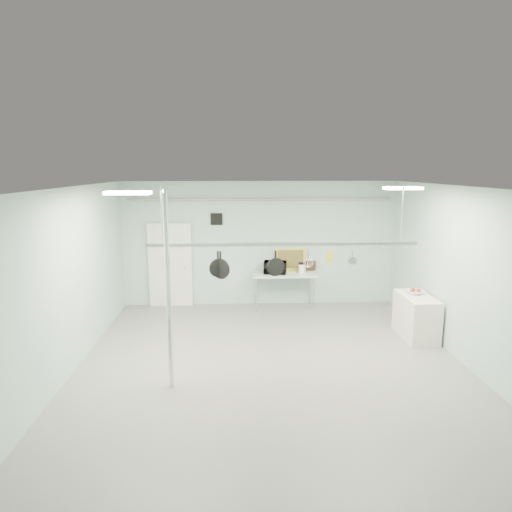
{
  "coord_description": "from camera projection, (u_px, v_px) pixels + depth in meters",
  "views": [
    {
      "loc": [
        -0.66,
        -7.58,
        3.51
      ],
      "look_at": [
        -0.24,
        1.0,
        1.86
      ],
      "focal_mm": 32.0,
      "sensor_mm": 36.0,
      "label": 1
    }
  ],
  "objects": [
    {
      "name": "fruit_cluster",
      "position": [
        415.0,
        290.0,
        9.63
      ],
      "size": [
        0.24,
        0.24,
        0.09
      ],
      "primitive_type": null,
      "color": "maroon",
      "rests_on": "fruit_bowl"
    },
    {
      "name": "door",
      "position": [
        170.0,
        266.0,
        11.69
      ],
      "size": [
        1.1,
        0.1,
        2.2
      ],
      "primitive_type": "cube",
      "color": "silver",
      "rests_on": "floor"
    },
    {
      "name": "back_wall",
      "position": [
        260.0,
        244.0,
        11.74
      ],
      "size": [
        7.0,
        0.02,
        3.2
      ],
      "primitive_type": "cube",
      "color": "#A9CABE",
      "rests_on": "floor"
    },
    {
      "name": "skillet_left",
      "position": [
        218.0,
        264.0,
        8.03
      ],
      "size": [
        0.33,
        0.2,
        0.45
      ],
      "primitive_type": null,
      "rotation": [
        0.0,
        0.0,
        0.46
      ],
      "color": "black",
      "rests_on": "pot_rack"
    },
    {
      "name": "side_cabinet",
      "position": [
        416.0,
        317.0,
        9.57
      ],
      "size": [
        0.6,
        1.2,
        0.9
      ],
      "primitive_type": "cube",
      "color": "silver",
      "rests_on": "floor"
    },
    {
      "name": "fruit_bowl",
      "position": [
        415.0,
        292.0,
        9.64
      ],
      "size": [
        0.4,
        0.4,
        0.08
      ],
      "primitive_type": "imported",
      "rotation": [
        0.0,
        0.0,
        0.19
      ],
      "color": "white",
      "rests_on": "side_cabinet"
    },
    {
      "name": "coffee_canister",
      "position": [
        302.0,
        268.0,
        11.55
      ],
      "size": [
        0.2,
        0.2,
        0.22
      ],
      "primitive_type": "cylinder",
      "rotation": [
        0.0,
        0.0,
        0.31
      ],
      "color": "white",
      "rests_on": "prep_table"
    },
    {
      "name": "prep_table",
      "position": [
        284.0,
        276.0,
        11.54
      ],
      "size": [
        1.6,
        0.7,
        0.91
      ],
      "color": "silver",
      "rests_on": "floor"
    },
    {
      "name": "ceiling",
      "position": [
        273.0,
        188.0,
        7.53
      ],
      "size": [
        7.0,
        8.0,
        0.02
      ],
      "primitive_type": "cube",
      "color": "silver",
      "rests_on": "back_wall"
    },
    {
      "name": "whisk",
      "position": [
        308.0,
        260.0,
        8.1
      ],
      "size": [
        0.23,
        0.23,
        0.35
      ],
      "primitive_type": null,
      "rotation": [
        0.0,
        0.0,
        0.39
      ],
      "color": "silver",
      "rests_on": "pot_rack"
    },
    {
      "name": "conduit_pipe",
      "position": [
        260.0,
        199.0,
        11.44
      ],
      "size": [
        6.6,
        0.07,
        0.07
      ],
      "primitive_type": "cylinder",
      "rotation": [
        0.0,
        1.57,
        0.0
      ],
      "color": "gray",
      "rests_on": "back_wall"
    },
    {
      "name": "painting_large",
      "position": [
        291.0,
        260.0,
        11.77
      ],
      "size": [
        0.78,
        0.16,
        0.58
      ],
      "primitive_type": "cube",
      "rotation": [
        -0.14,
        0.0,
        0.03
      ],
      "color": "gold",
      "rests_on": "prep_table"
    },
    {
      "name": "microwave",
      "position": [
        275.0,
        267.0,
        11.48
      ],
      "size": [
        0.61,
        0.46,
        0.31
      ],
      "primitive_type": "imported",
      "rotation": [
        0.0,
        0.0,
        2.98
      ],
      "color": "black",
      "rests_on": "prep_table"
    },
    {
      "name": "wall_vent",
      "position": [
        217.0,
        219.0,
        11.55
      ],
      "size": [
        0.3,
        0.04,
        0.3
      ],
      "primitive_type": "cube",
      "color": "black",
      "rests_on": "back_wall"
    },
    {
      "name": "skillet_mid",
      "position": [
        220.0,
        265.0,
        8.04
      ],
      "size": [
        0.35,
        0.24,
        0.5
      ],
      "primitive_type": null,
      "rotation": [
        0.0,
        0.0,
        -0.53
      ],
      "color": "black",
      "rests_on": "pot_rack"
    },
    {
      "name": "skillet_right",
      "position": [
        275.0,
        264.0,
        8.08
      ],
      "size": [
        0.33,
        0.16,
        0.47
      ],
      "primitive_type": null,
      "rotation": [
        0.0,
        0.0,
        0.32
      ],
      "color": "black",
      "rests_on": "pot_rack"
    },
    {
      "name": "light_panel_left",
      "position": [
        128.0,
        193.0,
        6.65
      ],
      "size": [
        0.65,
        0.3,
        0.05
      ],
      "primitive_type": "cube",
      "color": "white",
      "rests_on": "ceiling"
    },
    {
      "name": "light_panel_right",
      "position": [
        403.0,
        188.0,
        8.24
      ],
      "size": [
        0.65,
        0.3,
        0.05
      ],
      "primitive_type": "cube",
      "color": "white",
      "rests_on": "ceiling"
    },
    {
      "name": "painting_small",
      "position": [
        310.0,
        266.0,
        11.83
      ],
      "size": [
        0.31,
        0.1,
        0.25
      ],
      "primitive_type": "cube",
      "rotation": [
        -0.17,
        0.0,
        -0.07
      ],
      "color": "black",
      "rests_on": "prep_table"
    },
    {
      "name": "grater",
      "position": [
        329.0,
        257.0,
        8.1
      ],
      "size": [
        0.1,
        0.06,
        0.23
      ],
      "primitive_type": null,
      "rotation": [
        0.0,
        0.0,
        -0.41
      ],
      "color": "yellow",
      "rests_on": "pot_rack"
    },
    {
      "name": "floor",
      "position": [
        272.0,
        368.0,
        8.13
      ],
      "size": [
        8.0,
        8.0,
        0.0
      ],
      "primitive_type": "plane",
      "color": "gray",
      "rests_on": "ground"
    },
    {
      "name": "pot_rack",
      "position": [
        283.0,
        243.0,
        8.02
      ],
      "size": [
        4.8,
        0.06,
        1.0
      ],
      "color": "#B7B7BC",
      "rests_on": "ceiling"
    },
    {
      "name": "chrome_pole",
      "position": [
        168.0,
        292.0,
        7.16
      ],
      "size": [
        0.08,
        0.08,
        3.2
      ],
      "primitive_type": "cylinder",
      "color": "silver",
      "rests_on": "floor"
    },
    {
      "name": "saucepan",
      "position": [
        352.0,
        257.0,
        8.13
      ],
      "size": [
        0.15,
        0.09,
        0.25
      ],
      "primitive_type": null,
      "rotation": [
        0.0,
        0.0,
        0.1
      ],
      "color": "silver",
      "rests_on": "pot_rack"
    },
    {
      "name": "right_wall",
      "position": [
        471.0,
        279.0,
        8.0
      ],
      "size": [
        0.02,
        8.0,
        3.2
      ],
      "primitive_type": "cube",
      "color": "#A9CABE",
      "rests_on": "floor"
    }
  ]
}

